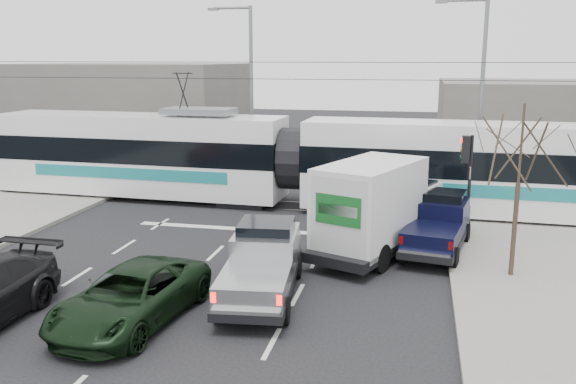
% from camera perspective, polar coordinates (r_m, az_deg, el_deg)
% --- Properties ---
extents(ground, '(120.00, 120.00, 0.00)m').
position_cam_1_polar(ground, '(17.40, -4.68, -9.12)').
color(ground, black).
rests_on(ground, ground).
extents(rails, '(60.00, 1.60, 0.03)m').
position_cam_1_polar(rails, '(26.68, 1.52, -1.37)').
color(rails, '#33302D').
rests_on(rails, ground).
extents(building_left, '(14.00, 10.00, 6.00)m').
position_cam_1_polar(building_left, '(42.04, -14.51, 7.45)').
color(building_left, slate).
rests_on(building_left, ground).
extents(building_right, '(12.00, 10.00, 5.00)m').
position_cam_1_polar(building_right, '(40.31, 22.58, 5.99)').
color(building_right, slate).
rests_on(building_right, ground).
extents(bare_tree, '(2.40, 2.40, 5.00)m').
position_cam_1_polar(bare_tree, '(18.37, 20.95, 3.52)').
color(bare_tree, '#47382B').
rests_on(bare_tree, ground).
extents(traffic_signal, '(0.44, 0.44, 3.60)m').
position_cam_1_polar(traffic_signal, '(22.33, 16.40, 2.55)').
color(traffic_signal, black).
rests_on(traffic_signal, ground).
extents(street_lamp_near, '(2.38, 0.25, 9.00)m').
position_cam_1_polar(street_lamp_near, '(29.60, 17.34, 9.44)').
color(street_lamp_near, slate).
rests_on(street_lamp_near, ground).
extents(street_lamp_far, '(2.38, 0.25, 9.00)m').
position_cam_1_polar(street_lamp_far, '(32.74, -3.77, 10.21)').
color(street_lamp_far, slate).
rests_on(street_lamp_far, ground).
extents(catenary, '(60.00, 0.20, 7.00)m').
position_cam_1_polar(catenary, '(26.03, 1.57, 6.93)').
color(catenary, black).
rests_on(catenary, ground).
extents(tram, '(28.05, 3.84, 5.71)m').
position_cam_1_polar(tram, '(26.44, 0.48, 2.97)').
color(tram, white).
rests_on(tram, ground).
extents(silver_pickup, '(2.28, 5.31, 1.87)m').
position_cam_1_polar(silver_pickup, '(16.84, -2.34, -6.46)').
color(silver_pickup, black).
rests_on(silver_pickup, ground).
extents(box_truck, '(4.32, 6.61, 3.13)m').
position_cam_1_polar(box_truck, '(20.29, 8.39, -1.47)').
color(box_truck, black).
rests_on(box_truck, ground).
extents(navy_pickup, '(2.49, 4.81, 1.93)m').
position_cam_1_polar(navy_pickup, '(21.05, 13.91, -2.87)').
color(navy_pickup, black).
rests_on(navy_pickup, ground).
extents(green_car, '(2.81, 5.12, 1.36)m').
position_cam_1_polar(green_car, '(15.59, -14.47, -9.43)').
color(green_car, black).
rests_on(green_car, ground).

